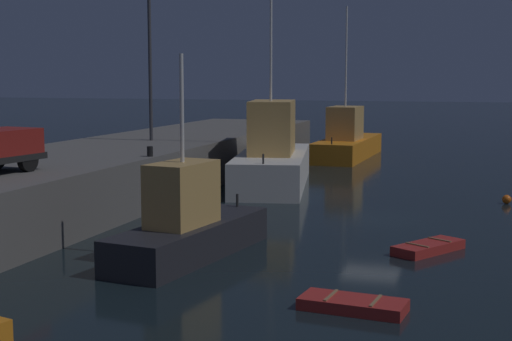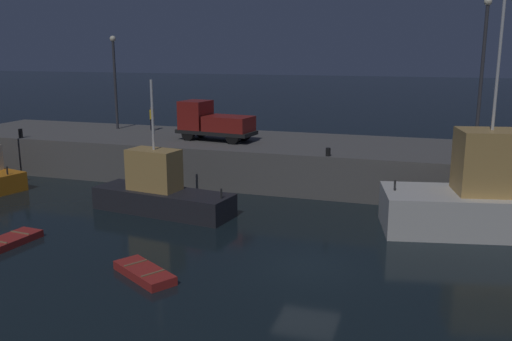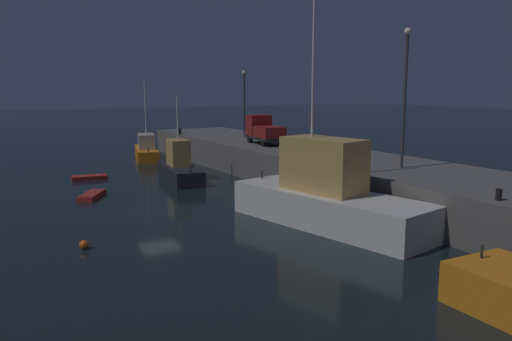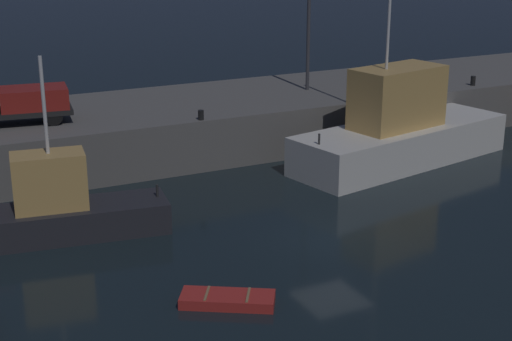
{
  "view_description": "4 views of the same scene",
  "coord_description": "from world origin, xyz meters",
  "px_view_note": "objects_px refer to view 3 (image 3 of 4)",
  "views": [
    {
      "loc": [
        -32.72,
        -5.02,
        6.26
      ],
      "look_at": [
        -2.35,
        4.64,
        2.26
      ],
      "focal_mm": 52.67,
      "sensor_mm": 36.0,
      "label": 1
    },
    {
      "loc": [
        4.32,
        -20.3,
        8.55
      ],
      "look_at": [
        -4.59,
        7.48,
        2.06
      ],
      "focal_mm": 38.44,
      "sensor_mm": 36.0,
      "label": 2
    },
    {
      "loc": [
        30.37,
        -10.11,
        7.67
      ],
      "look_at": [
        -0.69,
        7.52,
        1.81
      ],
      "focal_mm": 35.54,
      "sensor_mm": 36.0,
      "label": 3
    },
    {
      "loc": [
        -14.67,
        -22.86,
        11.53
      ],
      "look_at": [
        -1.34,
        3.89,
        1.86
      ],
      "focal_mm": 53.73,
      "sensor_mm": 36.0,
      "label": 4
    }
  ],
  "objects_px": {
    "rowboat_white_mid": "(89,177)",
    "lamp_post_east": "(405,88)",
    "fishing_boat_white": "(180,167)",
    "lamp_post_west": "(244,97)",
    "dockworker": "(258,127)",
    "utility_truck": "(264,130)",
    "dinghy_orange_near": "(92,195)",
    "bollard_east": "(180,131)",
    "bollard_west": "(284,154)",
    "fishing_boat_blue": "(147,149)",
    "fishing_trawler_red": "(327,197)",
    "mooring_buoy_near": "(84,245)",
    "bollard_central": "(499,195)"
  },
  "relations": [
    {
      "from": "bollard_east",
      "to": "mooring_buoy_near",
      "type": "bearing_deg",
      "value": -29.33
    },
    {
      "from": "dinghy_orange_near",
      "to": "lamp_post_east",
      "type": "distance_m",
      "value": 22.43
    },
    {
      "from": "dockworker",
      "to": "fishing_boat_white",
      "type": "bearing_deg",
      "value": -60.15
    },
    {
      "from": "fishing_trawler_red",
      "to": "lamp_post_east",
      "type": "height_order",
      "value": "fishing_trawler_red"
    },
    {
      "from": "bollard_east",
      "to": "lamp_post_east",
      "type": "bearing_deg",
      "value": 7.34
    },
    {
      "from": "fishing_boat_blue",
      "to": "lamp_post_west",
      "type": "distance_m",
      "value": 12.09
    },
    {
      "from": "rowboat_white_mid",
      "to": "bollard_west",
      "type": "relative_size",
      "value": 6.21
    },
    {
      "from": "dinghy_orange_near",
      "to": "dockworker",
      "type": "height_order",
      "value": "dockworker"
    },
    {
      "from": "dinghy_orange_near",
      "to": "lamp_post_east",
      "type": "relative_size",
      "value": 0.35
    },
    {
      "from": "fishing_trawler_red",
      "to": "dinghy_orange_near",
      "type": "bearing_deg",
      "value": -144.6
    },
    {
      "from": "lamp_post_east",
      "to": "utility_truck",
      "type": "xyz_separation_m",
      "value": [
        -16.47,
        -0.61,
        -3.85
      ]
    },
    {
      "from": "lamp_post_west",
      "to": "lamp_post_east",
      "type": "height_order",
      "value": "lamp_post_east"
    },
    {
      "from": "rowboat_white_mid",
      "to": "lamp_post_east",
      "type": "bearing_deg",
      "value": 37.61
    },
    {
      "from": "lamp_post_east",
      "to": "bollard_west",
      "type": "relative_size",
      "value": 18.54
    },
    {
      "from": "utility_truck",
      "to": "bollard_east",
      "type": "relative_size",
      "value": 8.76
    },
    {
      "from": "fishing_boat_white",
      "to": "lamp_post_west",
      "type": "xyz_separation_m",
      "value": [
        -9.41,
        11.2,
        5.57
      ]
    },
    {
      "from": "dinghy_orange_near",
      "to": "lamp_post_west",
      "type": "distance_m",
      "value": 23.88
    },
    {
      "from": "lamp_post_east",
      "to": "fishing_boat_white",
      "type": "bearing_deg",
      "value": -150.62
    },
    {
      "from": "lamp_post_west",
      "to": "fishing_boat_blue",
      "type": "bearing_deg",
      "value": -115.85
    },
    {
      "from": "mooring_buoy_near",
      "to": "utility_truck",
      "type": "xyz_separation_m",
      "value": [
        -15.46,
        19.13,
        3.56
      ]
    },
    {
      "from": "fishing_boat_blue",
      "to": "lamp_post_east",
      "type": "height_order",
      "value": "lamp_post_east"
    },
    {
      "from": "mooring_buoy_near",
      "to": "lamp_post_east",
      "type": "bearing_deg",
      "value": 87.09
    },
    {
      "from": "fishing_boat_white",
      "to": "utility_truck",
      "type": "bearing_deg",
      "value": 92.79
    },
    {
      "from": "fishing_boat_blue",
      "to": "mooring_buoy_near",
      "type": "distance_m",
      "value": 31.62
    },
    {
      "from": "fishing_boat_white",
      "to": "mooring_buoy_near",
      "type": "distance_m",
      "value": 18.49
    },
    {
      "from": "lamp_post_west",
      "to": "dockworker",
      "type": "distance_m",
      "value": 4.3
    },
    {
      "from": "rowboat_white_mid",
      "to": "fishing_boat_white",
      "type": "bearing_deg",
      "value": 57.55
    },
    {
      "from": "dinghy_orange_near",
      "to": "bollard_west",
      "type": "relative_size",
      "value": 6.58
    },
    {
      "from": "fishing_boat_white",
      "to": "bollard_west",
      "type": "bearing_deg",
      "value": 33.33
    },
    {
      "from": "rowboat_white_mid",
      "to": "lamp_post_east",
      "type": "relative_size",
      "value": 0.33
    },
    {
      "from": "dockworker",
      "to": "bollard_west",
      "type": "relative_size",
      "value": 3.76
    },
    {
      "from": "bollard_central",
      "to": "bollard_west",
      "type": "bearing_deg",
      "value": -178.23
    },
    {
      "from": "fishing_boat_blue",
      "to": "rowboat_white_mid",
      "type": "bearing_deg",
      "value": -39.33
    },
    {
      "from": "rowboat_white_mid",
      "to": "bollard_central",
      "type": "bearing_deg",
      "value": 22.71
    },
    {
      "from": "dockworker",
      "to": "utility_truck",
      "type": "bearing_deg",
      "value": -24.85
    },
    {
      "from": "lamp_post_west",
      "to": "utility_truck",
      "type": "relative_size",
      "value": 1.27
    },
    {
      "from": "fishing_boat_blue",
      "to": "utility_truck",
      "type": "relative_size",
      "value": 1.53
    },
    {
      "from": "bollard_west",
      "to": "bollard_central",
      "type": "relative_size",
      "value": 0.87
    },
    {
      "from": "utility_truck",
      "to": "bollard_east",
      "type": "distance_m",
      "value": 13.35
    },
    {
      "from": "bollard_east",
      "to": "fishing_boat_white",
      "type": "bearing_deg",
      "value": -21.5
    },
    {
      "from": "fishing_trawler_red",
      "to": "utility_truck",
      "type": "distance_m",
      "value": 19.01
    },
    {
      "from": "utility_truck",
      "to": "mooring_buoy_near",
      "type": "bearing_deg",
      "value": -51.05
    },
    {
      "from": "utility_truck",
      "to": "bollard_west",
      "type": "xyz_separation_m",
      "value": [
        8.39,
        -3.18,
        -0.99
      ]
    },
    {
      "from": "fishing_boat_blue",
      "to": "lamp_post_west",
      "type": "xyz_separation_m",
      "value": [
        4.66,
        9.61,
        5.67
      ]
    },
    {
      "from": "rowboat_white_mid",
      "to": "mooring_buoy_near",
      "type": "height_order",
      "value": "mooring_buoy_near"
    },
    {
      "from": "fishing_boat_white",
      "to": "lamp_post_east",
      "type": "xyz_separation_m",
      "value": [
        16.06,
        9.04,
        6.52
      ]
    },
    {
      "from": "lamp_post_west",
      "to": "utility_truck",
      "type": "distance_m",
      "value": 9.85
    },
    {
      "from": "fishing_boat_white",
      "to": "fishing_boat_blue",
      "type": "bearing_deg",
      "value": 173.53
    },
    {
      "from": "fishing_boat_white",
      "to": "dockworker",
      "type": "xyz_separation_m",
      "value": [
        -6.44,
        11.22,
        2.46
      ]
    },
    {
      "from": "fishing_boat_white",
      "to": "mooring_buoy_near",
      "type": "relative_size",
      "value": 17.95
    }
  ]
}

